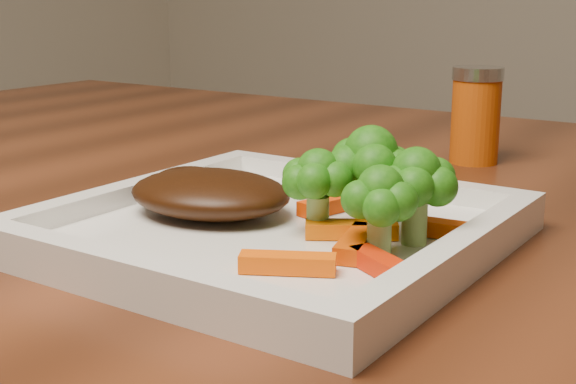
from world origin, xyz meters
The scene contains 13 objects.
plate centered at (-0.10, 0.02, 0.76)m, with size 0.27×0.27×0.01m, color white.
steak centered at (-0.16, 0.02, 0.78)m, with size 0.12×0.09×0.03m, color #361808.
broccoli_0 centered at (-0.05, 0.05, 0.80)m, with size 0.06×0.06×0.07m, color #1E6510, non-canonical shape.
broccoli_1 centered at (-0.01, 0.04, 0.79)m, with size 0.06×0.06×0.06m, color #147815, non-canonical shape.
broccoli_2 centered at (-0.02, 0.00, 0.79)m, with size 0.05×0.05×0.06m, color #3C7914, non-canonical shape.
broccoli_3 centered at (-0.07, 0.02, 0.79)m, with size 0.05×0.05×0.06m, color #2D7012, non-canonical shape.
carrot_0 centered at (-0.05, -0.05, 0.77)m, with size 0.05×0.01×0.01m, color #FF5804.
carrot_1 centered at (0.00, -0.02, 0.77)m, with size 0.05×0.01×0.01m, color red.
carrot_3 centered at (0.00, 0.06, 0.77)m, with size 0.05×0.01×0.01m, color #E34403.
carrot_4 centered at (-0.09, 0.07, 0.77)m, with size 0.06×0.01×0.01m, color #E43903.
carrot_5 centered at (-0.03, 0.00, 0.77)m, with size 0.06×0.02×0.01m, color #CF4003.
carrot_6 centered at (-0.05, 0.03, 0.77)m, with size 0.06×0.02×0.01m, color #E76303.
spice_shaker centered at (-0.09, 0.34, 0.80)m, with size 0.05×0.05×0.09m, color #B34509.
Camera 1 is at (0.19, -0.39, 0.91)m, focal length 50.00 mm.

